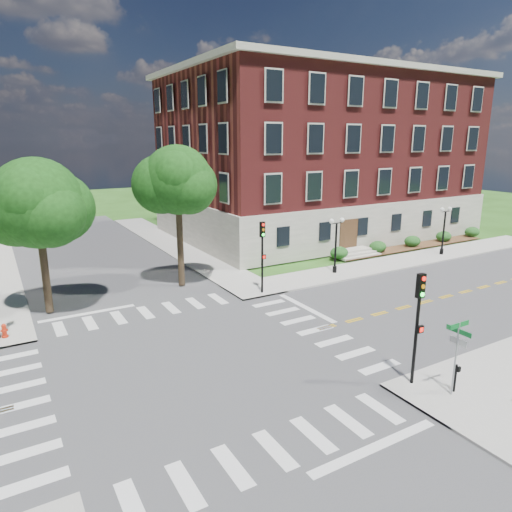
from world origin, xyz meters
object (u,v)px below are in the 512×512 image
push_button_post (456,377)px  twin_lamp_west (336,242)px  traffic_signal_ne (262,248)px  twin_lamp_east (444,228)px  fire_hydrant (4,331)px  street_sign_pole (457,344)px  traffic_signal_se (418,315)px

push_button_post → twin_lamp_west: bearing=66.5°
traffic_signal_ne → twin_lamp_east: size_ratio=1.13×
twin_lamp_west → fire_hydrant: 22.58m
traffic_signal_ne → twin_lamp_east: bearing=2.7°
street_sign_pole → push_button_post: bearing=15.8°
twin_lamp_west → twin_lamp_east: size_ratio=1.00×
twin_lamp_east → street_sign_pole: 24.65m
traffic_signal_ne → fire_hydrant: size_ratio=6.40×
traffic_signal_ne → street_sign_pole: 14.67m
street_sign_pole → twin_lamp_west: bearing=65.7°
twin_lamp_east → fire_hydrant: twin_lamp_east is taller
twin_lamp_west → fire_hydrant: size_ratio=5.64×
push_button_post → fire_hydrant: push_button_post is taller
twin_lamp_west → street_sign_pole: twin_lamp_west is taller
twin_lamp_west → fire_hydrant: bearing=-178.4°
street_sign_pole → fire_hydrant: bearing=135.1°
twin_lamp_east → street_sign_pole: twin_lamp_east is taller
twin_lamp_east → twin_lamp_west: bearing=178.4°
twin_lamp_west → push_button_post: (-6.89, -15.82, -1.73)m
traffic_signal_se → twin_lamp_east: traffic_signal_se is taller
twin_lamp_west → push_button_post: 17.34m
fire_hydrant → push_button_post: bearing=-44.2°
traffic_signal_ne → fire_hydrant: bearing=177.7°
traffic_signal_se → street_sign_pole: (0.68, -1.42, -0.88)m
traffic_signal_se → traffic_signal_ne: same height
twin_lamp_west → twin_lamp_east: (11.97, -0.34, 0.00)m
traffic_signal_ne → twin_lamp_west: traffic_signal_ne is taller
fire_hydrant → twin_lamp_west: bearing=1.6°
traffic_signal_ne → twin_lamp_east: traffic_signal_ne is taller
traffic_signal_se → twin_lamp_west: size_ratio=1.13×
push_button_post → fire_hydrant: 21.75m
traffic_signal_se → twin_lamp_east: (19.80, 14.13, -0.66)m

